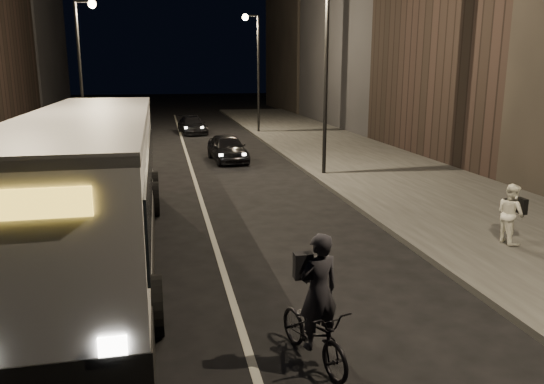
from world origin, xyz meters
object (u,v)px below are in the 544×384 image
city_bus (93,179)px  pedestrian_woman (511,214)px  streetlight_right_far (255,57)px  streetlight_left_far (84,55)px  car_mid (132,125)px  cyclist_on_bicycle (315,321)px  car_near (227,148)px  streetlight_right_mid (320,50)px  car_far (192,125)px

city_bus → pedestrian_woman: size_ratio=8.46×
streetlight_right_far → city_bus: streetlight_right_far is taller
streetlight_left_far → car_mid: streetlight_left_far is taller
cyclist_on_bicycle → car_near: (0.96, 19.21, -0.06)m
car_mid → cyclist_on_bicycle: bearing=94.2°
streetlight_right_mid → car_far: (-4.45, 16.94, -4.75)m
streetlight_left_far → pedestrian_woman: bearing=-57.4°
streetlight_left_far → pedestrian_woman: streetlight_left_far is taller
pedestrian_woman → car_far: size_ratio=0.38×
cyclist_on_bicycle → car_mid: size_ratio=0.58×
car_near → pedestrian_woman: bearing=-74.5°
pedestrian_woman → car_mid: (-10.91, 27.99, -0.32)m
city_bus → cyclist_on_bicycle: bearing=-57.6°
city_bus → pedestrian_woman: city_bus is taller
car_mid → car_near: bearing=108.6°
streetlight_left_far → car_mid: 9.39m
pedestrian_woman → car_mid: 30.04m
car_mid → car_far: 4.35m
cyclist_on_bicycle → car_far: bearing=74.8°
streetlight_right_far → streetlight_left_far: bearing=-150.6°
pedestrian_woman → streetlight_left_far: bearing=31.4°
pedestrian_woman → cyclist_on_bicycle: bearing=122.4°
streetlight_right_mid → pedestrian_woman: bearing=-77.7°
cyclist_on_bicycle → car_mid: bearing=82.3°
streetlight_left_far → car_far: streetlight_left_far is taller
streetlight_right_mid → streetlight_right_far: 16.00m
streetlight_left_far → cyclist_on_bicycle: size_ratio=3.62×
streetlight_left_far → city_bus: size_ratio=0.61×
streetlight_right_mid → cyclist_on_bicycle: (-4.34, -14.47, -4.61)m
car_near → streetlight_right_far: bearing=68.2°
car_far → city_bus: bearing=-105.4°
streetlight_right_mid → pedestrian_woman: (2.20, -10.12, -4.41)m
car_near → car_far: (-1.06, 12.20, -0.07)m
streetlight_right_far → city_bus: (-8.33, -24.33, -3.40)m
city_bus → streetlight_right_mid: bearing=44.5°
streetlight_left_far → car_far: bearing=48.2°
streetlight_left_far → pedestrian_woman: size_ratio=5.12×
cyclist_on_bicycle → city_bus: bearing=107.7°
cyclist_on_bicycle → pedestrian_woman: bearing=18.3°
car_mid → car_far: size_ratio=0.91×
streetlight_right_mid → car_mid: bearing=116.0°
car_far → streetlight_left_far: bearing=-138.5°
cyclist_on_bicycle → pedestrian_woman: 7.87m
streetlight_left_far → car_near: streetlight_left_far is taller
car_mid → city_bus: bearing=87.4°
city_bus → streetlight_right_far: bearing=70.5°
streetlight_right_far → car_far: 6.57m
pedestrian_woman → city_bus: bearing=79.2°
streetlight_right_mid → car_far: 18.15m
car_near → car_far: car_near is taller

